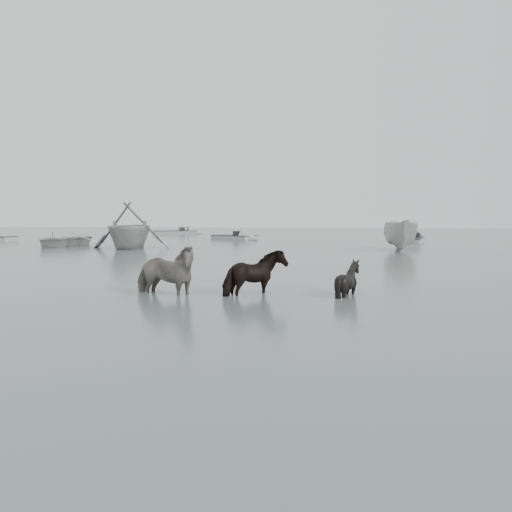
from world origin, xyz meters
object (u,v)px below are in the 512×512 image
Objects in this scene: pony_black at (348,270)px; rowboat_lead at (62,238)px; pony_dark at (256,267)px; pony_pinto at (164,262)px.

rowboat_lead is at bearing 19.60° from pony_black.
pony_dark is at bearing 71.73° from pony_black.
pony_pinto is 22.74m from rowboat_lead.
pony_pinto is 1.56× the size of pony_black.
pony_pinto is at bearing 119.71° from pony_dark.
pony_black is at bearing -60.87° from pony_dark.
pony_pinto is 2.37m from pony_dark.
pony_black is at bearing -43.56° from rowboat_lead.
pony_black is at bearing -66.45° from pony_pinto.
pony_dark is at bearing -66.16° from pony_pinto.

